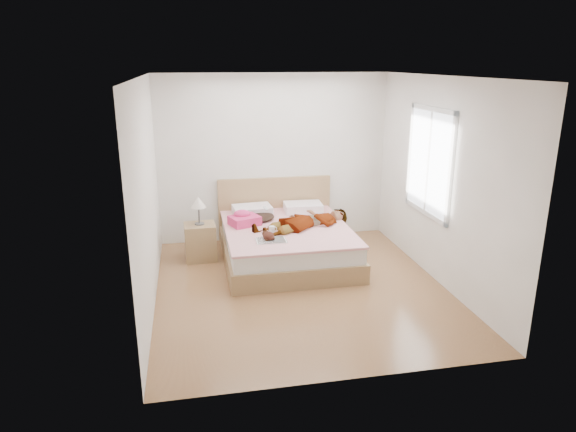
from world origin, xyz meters
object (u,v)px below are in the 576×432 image
Objects in this scene: towel at (244,219)px; coffee_mug at (272,229)px; phone at (266,208)px; woman at (305,219)px; plush_toy at (268,236)px; magazine at (271,240)px; bed at (286,240)px; nightstand at (200,239)px.

coffee_mug is at bearing -51.98° from towel.
phone reaches higher than coffee_mug.
woman is 6.43× the size of plush_toy.
magazine is 0.33m from coffee_mug.
woman reaches higher than phone.
woman reaches higher than magazine.
woman is 0.44m from bed.
magazine is at bearing -117.91° from phone.
nightstand is at bearing 152.70° from coffee_mug.
phone is 0.10× the size of nightstand.
bed is 1.23m from nightstand.
nightstand reaches higher than phone.
bed reaches higher than coffee_mug.
phone is 0.57m from bed.
bed is 0.48m from coffee_mug.
woman is at bearing -10.95° from nightstand.
plush_toy is (0.23, -0.73, -0.02)m from towel.
phone is 1.05m from nightstand.
bed reaches higher than magazine.
towel is 0.76m from plush_toy.
towel is at bearing 107.91° from plush_toy.
magazine is at bearing -42.36° from nightstand.
phone is at bearing -152.05° from woman.
nightstand is (-1.21, 0.20, 0.03)m from bed.
phone is at bearing 127.34° from bed.
towel is 2.03× the size of plush_toy.
plush_toy is at bearing -72.09° from towel.
towel is at bearing 128.02° from coffee_mug.
towel reaches higher than coffee_mug.
magazine is at bearing -116.52° from bed.
bed is at bearing 59.85° from plush_toy.
woman is 0.79m from magazine.
woman is 0.80m from plush_toy.
nightstand is (-0.86, 0.80, -0.26)m from plush_toy.
bed is at bearing 50.75° from coffee_mug.
towel is 1.22× the size of magazine.
phone is 0.92m from plush_toy.
magazine is at bearing -101.41° from coffee_mug.
coffee_mug is 0.13× the size of nightstand.
magazine is at bearing -70.34° from woman.
coffee_mug is at bearing -114.21° from phone.
phone is 0.40m from towel.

